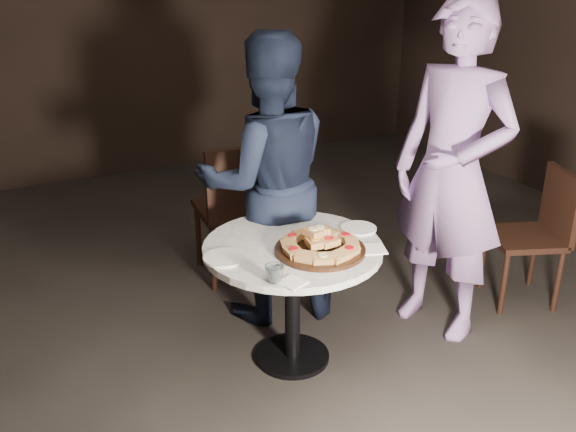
{
  "coord_description": "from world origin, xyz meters",
  "views": [
    {
      "loc": [
        -1.34,
        -2.32,
        1.96
      ],
      "look_at": [
        -0.07,
        0.19,
        0.78
      ],
      "focal_mm": 40.0,
      "sensor_mm": 36.0,
      "label": 1
    }
  ],
  "objects": [
    {
      "name": "diner_navy",
      "position": [
        0.03,
        0.64,
        0.8
      ],
      "size": [
        0.88,
        0.75,
        1.59
      ],
      "primitive_type": "imported",
      "rotation": [
        0.0,
        0.0,
        2.93
      ],
      "color": "black",
      "rests_on": "ground"
    },
    {
      "name": "napkin_near",
      "position": [
        -0.24,
        -0.19,
        0.65
      ],
      "size": [
        0.13,
        0.13,
        0.01
      ],
      "primitive_type": "cube",
      "rotation": [
        0.0,
        0.0,
        0.36
      ],
      "color": "white",
      "rests_on": "table"
    },
    {
      "name": "plate_right",
      "position": [
        0.31,
        0.15,
        0.65
      ],
      "size": [
        0.23,
        0.23,
        0.01
      ],
      "primitive_type": "cylinder",
      "rotation": [
        0.0,
        0.0,
        -0.38
      ],
      "color": "white",
      "rests_on": "table"
    },
    {
      "name": "diner_teal",
      "position": [
        0.82,
        0.08,
        0.89
      ],
      "size": [
        0.62,
        0.76,
        1.79
      ],
      "primitive_type": "imported",
      "rotation": [
        0.0,
        0.0,
        -1.23
      ],
      "color": "#866BA6",
      "rests_on": "ground"
    },
    {
      "name": "water_glass",
      "position": [
        -0.31,
        -0.15,
        0.69
      ],
      "size": [
        0.1,
        0.1,
        0.08
      ],
      "primitive_type": "imported",
      "rotation": [
        0.0,
        0.0,
        0.3
      ],
      "color": "silver",
      "rests_on": "table"
    },
    {
      "name": "focaccia_pile",
      "position": [
        0.01,
        0.02,
        0.7
      ],
      "size": [
        0.38,
        0.38,
        0.1
      ],
      "rotation": [
        0.0,
        0.0,
        0.08
      ],
      "color": "#AE7C43",
      "rests_on": "serving_board"
    },
    {
      "name": "serving_board",
      "position": [
        0.01,
        0.02,
        0.66
      ],
      "size": [
        0.54,
        0.54,
        0.02
      ],
      "primitive_type": "cylinder",
      "rotation": [
        0.0,
        0.0,
        -0.33
      ],
      "color": "black",
      "rests_on": "table"
    },
    {
      "name": "chair_far",
      "position": [
        0.02,
        1.08,
        0.52
      ],
      "size": [
        0.46,
        0.48,
        0.9
      ],
      "rotation": [
        0.0,
        0.0,
        3.05
      ],
      "color": "black",
      "rests_on": "ground"
    },
    {
      "name": "table",
      "position": [
        -0.07,
        0.14,
        0.53
      ],
      "size": [
        1.03,
        1.03,
        0.65
      ],
      "rotation": [
        0.0,
        0.0,
        0.22
      ],
      "color": "black",
      "rests_on": "ground"
    },
    {
      "name": "floor",
      "position": [
        0.0,
        0.0,
        0.0
      ],
      "size": [
        7.0,
        7.0,
        0.0
      ],
      "primitive_type": "plane",
      "color": "black",
      "rests_on": "ground"
    },
    {
      "name": "napkin_far",
      "position": [
        0.24,
        -0.08,
        0.65
      ],
      "size": [
        0.15,
        0.15,
        0.01
      ],
      "primitive_type": "cube",
      "rotation": [
        0.0,
        0.0,
        -0.35
      ],
      "color": "white",
      "rests_on": "table"
    },
    {
      "name": "plate_left",
      "position": [
        -0.42,
        0.15,
        0.65
      ],
      "size": [
        0.25,
        0.25,
        0.01
      ],
      "primitive_type": "cylinder",
      "rotation": [
        0.0,
        0.0,
        -0.32
      ],
      "color": "white",
      "rests_on": "table"
    },
    {
      "name": "chair_right",
      "position": [
        1.49,
        0.05,
        0.46
      ],
      "size": [
        0.5,
        0.49,
        0.81
      ],
      "rotation": [
        0.0,
        0.0,
        -1.95
      ],
      "color": "black",
      "rests_on": "ground"
    }
  ]
}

